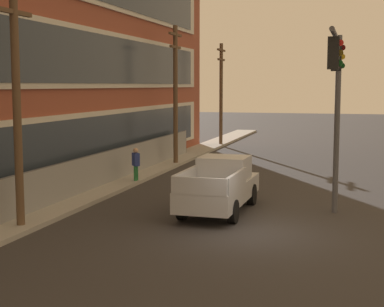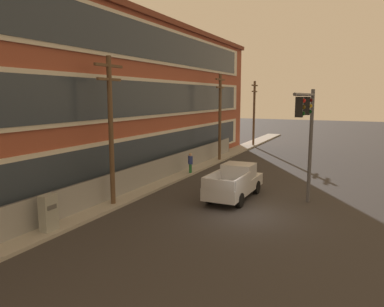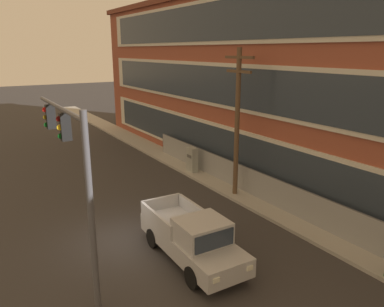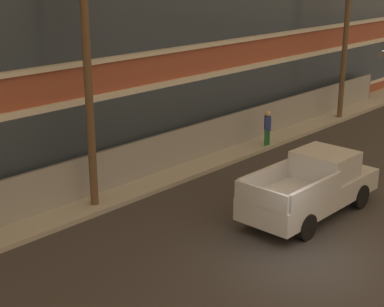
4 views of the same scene
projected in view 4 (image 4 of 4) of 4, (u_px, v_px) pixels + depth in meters
The scene contains 8 objects.
ground_plane at pixel (304, 263), 15.78m from camera, with size 160.00×160.00×0.00m, color #333030.
sidewalk_building_side at pixel (120, 191), 20.53m from camera, with size 80.00×1.91×0.16m, color #9E9B93.
brick_mill_building at pixel (47, 14), 22.63m from camera, with size 49.50×8.68×11.60m.
chain_link_fence at pixel (192, 144), 23.32m from camera, with size 30.82×0.06×1.63m.
pickup_truck_silver at pixel (313, 186), 18.62m from camera, with size 5.45×2.10×1.94m.
utility_pole_near_corner at pixel (88, 75), 17.95m from camera, with size 2.23×0.26×8.01m.
utility_pole_midblock at pixel (346, 35), 28.97m from camera, with size 2.04×0.26×7.91m.
pedestrian_near_cabinet at pixel (267, 127), 25.25m from camera, with size 0.45×0.45×1.69m.
Camera 4 is at (-12.48, -7.26, 7.64)m, focal length 55.00 mm.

